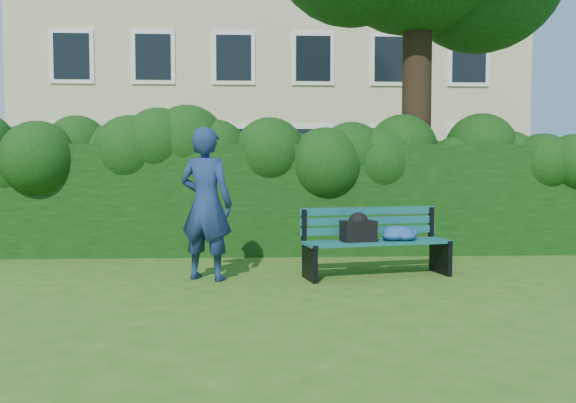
{
  "coord_description": "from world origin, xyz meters",
  "views": [
    {
      "loc": [
        -0.36,
        -7.17,
        1.36
      ],
      "look_at": [
        0.0,
        0.6,
        0.95
      ],
      "focal_mm": 35.0,
      "sensor_mm": 36.0,
      "label": 1
    }
  ],
  "objects": [
    {
      "name": "park_bench",
      "position": [
        1.14,
        0.04,
        0.51
      ],
      "size": [
        2.0,
        0.94,
        0.89
      ],
      "rotation": [
        0.0,
        0.0,
        0.21
      ],
      "color": "#105354",
      "rests_on": "ground"
    },
    {
      "name": "apartment_building",
      "position": [
        -0.0,
        13.99,
        6.0
      ],
      "size": [
        16.0,
        8.08,
        12.0
      ],
      "color": "tan",
      "rests_on": "ground"
    },
    {
      "name": "man_reading",
      "position": [
        -1.06,
        -0.1,
        0.96
      ],
      "size": [
        0.82,
        0.68,
        1.92
      ],
      "primitive_type": "imported",
      "rotation": [
        0.0,
        0.0,
        2.77
      ],
      "color": "navy",
      "rests_on": "ground"
    },
    {
      "name": "ground",
      "position": [
        0.0,
        0.0,
        0.0
      ],
      "size": [
        80.0,
        80.0,
        0.0
      ],
      "primitive_type": "plane",
      "color": "#335919",
      "rests_on": "ground"
    },
    {
      "name": "hedge",
      "position": [
        0.0,
        2.2,
        0.9
      ],
      "size": [
        10.0,
        1.0,
        1.8
      ],
      "color": "black",
      "rests_on": "ground"
    }
  ]
}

